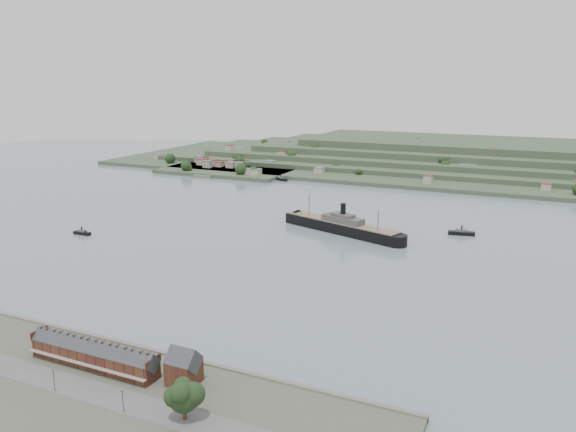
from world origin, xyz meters
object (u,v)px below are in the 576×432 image
at_px(gabled_building, 184,367).
at_px(fig_tree, 184,396).
at_px(terrace_row, 94,354).
at_px(steamship, 338,225).
at_px(tugboat, 82,233).

distance_m(gabled_building, fig_tree, 22.34).
distance_m(terrace_row, steamship, 223.26).
relative_size(tugboat, fig_tree, 0.97).
xyz_separation_m(terrace_row, gabled_building, (37.50, 4.02, 1.34)).
bearing_deg(terrace_row, fig_tree, -15.61).
xyz_separation_m(tugboat, fig_tree, (194.84, -155.03, 8.93)).
bearing_deg(steamship, tugboat, -153.00).
bearing_deg(steamship, gabled_building, -84.37).
height_order(terrace_row, steamship, steamship).
height_order(gabled_building, fig_tree, gabled_building).
bearing_deg(steamship, fig_tree, -81.72).
height_order(steamship, fig_tree, steamship).
xyz_separation_m(steamship, fig_tree, (34.45, -236.77, 5.62)).
distance_m(terrace_row, gabled_building, 37.74).
bearing_deg(fig_tree, tugboat, 141.49).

